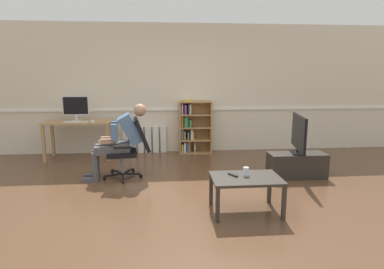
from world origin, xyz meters
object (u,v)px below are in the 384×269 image
(computer_desk, at_px, (78,127))
(office_chair, at_px, (131,146))
(keyboard, at_px, (76,122))
(spare_remote, at_px, (233,175))
(tv_screen, at_px, (299,134))
(coffee_table, at_px, (246,181))
(computer_mouse, at_px, (93,121))
(bookshelf, at_px, (192,128))
(drinking_glass, at_px, (246,172))
(person_seated, at_px, (120,139))
(tv_stand, at_px, (297,165))
(imac_monitor, at_px, (76,107))
(radiator, at_px, (145,140))

(computer_desk, height_order, office_chair, office_chair)
(keyboard, relative_size, spare_remote, 2.93)
(tv_screen, xyz_separation_m, coffee_table, (-1.18, -1.24, -0.34))
(computer_mouse, height_order, bookshelf, bookshelf)
(computer_mouse, distance_m, spare_remote, 3.40)
(spare_remote, bearing_deg, drinking_glass, -35.48)
(spare_remote, bearing_deg, coffee_table, -53.75)
(computer_mouse, relative_size, tv_screen, 0.11)
(person_seated, bearing_deg, computer_desk, -149.85)
(tv_stand, bearing_deg, office_chair, 174.77)
(office_chair, distance_m, person_seated, 0.20)
(imac_monitor, xyz_separation_m, radiator, (1.31, 0.31, -0.75))
(computer_desk, height_order, imac_monitor, imac_monitor)
(radiator, xyz_separation_m, spare_remote, (1.26, -3.07, 0.17))
(keyboard, bearing_deg, office_chair, -44.34)
(computer_desk, relative_size, person_seated, 1.06)
(tv_screen, bearing_deg, computer_desk, 80.20)
(computer_mouse, xyz_separation_m, radiator, (0.95, 0.51, -0.49))
(keyboard, relative_size, drinking_glass, 4.08)
(computer_desk, bearing_deg, tv_stand, -21.45)
(computer_desk, xyz_separation_m, bookshelf, (2.28, 0.29, -0.10))
(tv_screen, xyz_separation_m, drinking_glass, (-1.17, -1.19, -0.23))
(tv_screen, relative_size, spare_remote, 6.06)
(radiator, height_order, person_seated, person_seated)
(imac_monitor, relative_size, keyboard, 1.16)
(imac_monitor, relative_size, bookshelf, 0.45)
(person_seated, bearing_deg, spare_remote, 40.33)
(computer_mouse, bearing_deg, office_chair, -53.78)
(computer_desk, xyz_separation_m, coffee_table, (2.66, -2.75, -0.25))
(person_seated, height_order, drinking_glass, person_seated)
(tv_stand, bearing_deg, coffee_table, -133.39)
(tv_stand, height_order, coffee_table, coffee_table)
(imac_monitor, distance_m, person_seated, 1.75)
(coffee_table, xyz_separation_m, spare_remote, (-0.15, 0.07, 0.06))
(tv_stand, bearing_deg, bookshelf, 130.84)
(coffee_table, bearing_deg, tv_stand, 46.61)
(bookshelf, xyz_separation_m, drinking_glass, (0.39, -2.99, -0.05))
(imac_monitor, bearing_deg, bookshelf, 5.21)
(office_chair, relative_size, drinking_glass, 9.10)
(radiator, relative_size, tv_screen, 1.02)
(person_seated, relative_size, spare_remote, 8.00)
(person_seated, height_order, spare_remote, person_seated)
(computer_mouse, xyz_separation_m, spare_remote, (2.21, -2.56, -0.32))
(tv_stand, bearing_deg, computer_desk, 158.55)
(office_chair, height_order, person_seated, person_seated)
(tv_screen, relative_size, drinking_glass, 8.42)
(bookshelf, bearing_deg, person_seated, -129.69)
(bookshelf, height_order, tv_screen, bookshelf)
(bookshelf, bearing_deg, office_chair, -126.33)
(computer_mouse, distance_m, person_seated, 1.35)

